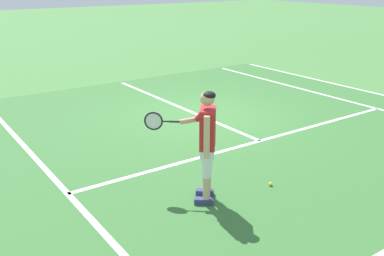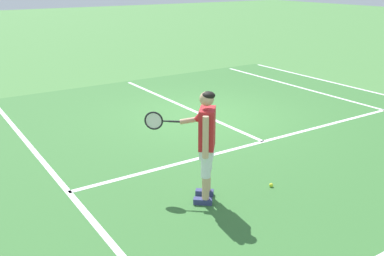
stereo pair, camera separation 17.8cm
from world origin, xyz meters
TOP-DOWN VIEW (x-y plane):
  - ground_plane at (0.00, 0.00)m, footprint 80.00×80.00m
  - court_inner_surface at (0.00, -0.86)m, footprint 10.98×10.57m
  - line_service at (0.00, -2.18)m, footprint 8.23×0.10m
  - line_centre_service at (0.00, 1.02)m, footprint 0.10×6.40m
  - line_singles_left at (-4.12, -0.86)m, footprint 0.10×10.17m
  - line_singles_right at (4.12, -0.86)m, footprint 0.10×10.17m
  - line_doubles_right at (5.49, -0.86)m, footprint 0.10×10.17m
  - tennis_player at (-2.44, -3.55)m, footprint 0.80×1.13m
  - tennis_ball_near_feet at (-1.29, -3.80)m, footprint 0.07×0.07m

SIDE VIEW (x-z plane):
  - ground_plane at x=0.00m, z-range 0.00..0.00m
  - court_inner_surface at x=0.00m, z-range 0.00..0.00m
  - line_service at x=0.00m, z-range 0.00..0.01m
  - line_centre_service at x=0.00m, z-range 0.00..0.01m
  - line_singles_left at x=-4.12m, z-range 0.00..0.01m
  - line_singles_right at x=4.12m, z-range 0.00..0.01m
  - line_doubles_right at x=5.49m, z-range 0.00..0.01m
  - tennis_ball_near_feet at x=-1.29m, z-range 0.00..0.07m
  - tennis_player at x=-2.44m, z-range 0.13..1.85m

